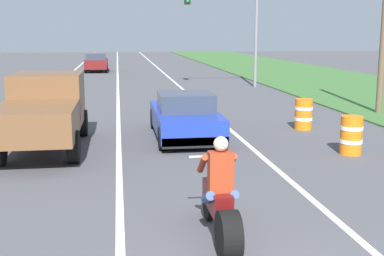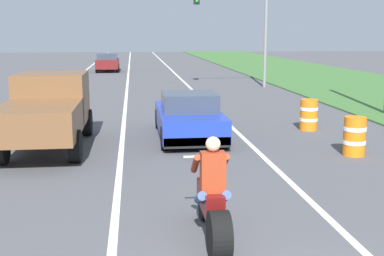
{
  "view_description": "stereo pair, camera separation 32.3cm",
  "coord_description": "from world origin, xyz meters",
  "px_view_note": "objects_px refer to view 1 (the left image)",
  "views": [
    {
      "loc": [
        -1.76,
        -4.64,
        3.1
      ],
      "look_at": [
        -0.15,
        6.37,
        1.0
      ],
      "focal_mm": 47.28,
      "sensor_mm": 36.0,
      "label": 1
    },
    {
      "loc": [
        -1.44,
        -4.68,
        3.1
      ],
      "look_at": [
        -0.15,
        6.37,
        1.0
      ],
      "focal_mm": 47.28,
      "sensor_mm": 36.0,
      "label": 2
    }
  ],
  "objects_px": {
    "sports_car_blue": "(185,117)",
    "construction_barrel_mid": "(303,114)",
    "construction_barrel_nearest": "(351,135)",
    "distant_car_far_ahead": "(96,62)",
    "motorcycle_with_rider": "(220,204)",
    "traffic_light_mast_near": "(233,17)",
    "pickup_truck_left_lane_brown": "(44,109)"
  },
  "relations": [
    {
      "from": "motorcycle_with_rider",
      "to": "sports_car_blue",
      "type": "relative_size",
      "value": 0.51
    },
    {
      "from": "motorcycle_with_rider",
      "to": "traffic_light_mast_near",
      "type": "height_order",
      "value": "traffic_light_mast_near"
    },
    {
      "from": "sports_car_blue",
      "to": "distant_car_far_ahead",
      "type": "distance_m",
      "value": 27.39
    },
    {
      "from": "distant_car_far_ahead",
      "to": "construction_barrel_nearest",
      "type": "bearing_deg",
      "value": -75.65
    },
    {
      "from": "motorcycle_with_rider",
      "to": "distant_car_far_ahead",
      "type": "height_order",
      "value": "motorcycle_with_rider"
    },
    {
      "from": "construction_barrel_nearest",
      "to": "distant_car_far_ahead",
      "type": "distance_m",
      "value": 30.79
    },
    {
      "from": "distant_car_far_ahead",
      "to": "sports_car_blue",
      "type": "bearing_deg",
      "value": -82.32
    },
    {
      "from": "construction_barrel_mid",
      "to": "traffic_light_mast_near",
      "type": "bearing_deg",
      "value": 87.4
    },
    {
      "from": "sports_car_blue",
      "to": "construction_barrel_mid",
      "type": "distance_m",
      "value": 4.06
    },
    {
      "from": "construction_barrel_nearest",
      "to": "distant_car_far_ahead",
      "type": "relative_size",
      "value": 0.25
    },
    {
      "from": "traffic_light_mast_near",
      "to": "distant_car_far_ahead",
      "type": "bearing_deg",
      "value": 121.71
    },
    {
      "from": "pickup_truck_left_lane_brown",
      "to": "distant_car_far_ahead",
      "type": "height_order",
      "value": "pickup_truck_left_lane_brown"
    },
    {
      "from": "traffic_light_mast_near",
      "to": "distant_car_far_ahead",
      "type": "distance_m",
      "value": 16.0
    },
    {
      "from": "motorcycle_with_rider",
      "to": "traffic_light_mast_near",
      "type": "distance_m",
      "value": 22.35
    },
    {
      "from": "sports_car_blue",
      "to": "pickup_truck_left_lane_brown",
      "type": "distance_m",
      "value": 4.08
    },
    {
      "from": "pickup_truck_left_lane_brown",
      "to": "construction_barrel_nearest",
      "type": "relative_size",
      "value": 4.8
    },
    {
      "from": "motorcycle_with_rider",
      "to": "distant_car_far_ahead",
      "type": "bearing_deg",
      "value": 95.2
    },
    {
      "from": "motorcycle_with_rider",
      "to": "pickup_truck_left_lane_brown",
      "type": "distance_m",
      "value": 7.57
    },
    {
      "from": "sports_car_blue",
      "to": "pickup_truck_left_lane_brown",
      "type": "xyz_separation_m",
      "value": [
        -3.93,
        -0.97,
        0.48
      ]
    },
    {
      "from": "sports_car_blue",
      "to": "construction_barrel_nearest",
      "type": "bearing_deg",
      "value": -34.12
    },
    {
      "from": "sports_car_blue",
      "to": "traffic_light_mast_near",
      "type": "height_order",
      "value": "traffic_light_mast_near"
    },
    {
      "from": "construction_barrel_mid",
      "to": "distant_car_far_ahead",
      "type": "distance_m",
      "value": 27.45
    },
    {
      "from": "construction_barrel_nearest",
      "to": "traffic_light_mast_near",
      "type": "bearing_deg",
      "value": 87.89
    },
    {
      "from": "construction_barrel_nearest",
      "to": "construction_barrel_mid",
      "type": "relative_size",
      "value": 1.0
    },
    {
      "from": "distant_car_far_ahead",
      "to": "motorcycle_with_rider",
      "type": "bearing_deg",
      "value": -84.8
    },
    {
      "from": "construction_barrel_mid",
      "to": "motorcycle_with_rider",
      "type": "bearing_deg",
      "value": -117.85
    },
    {
      "from": "distant_car_far_ahead",
      "to": "traffic_light_mast_near",
      "type": "bearing_deg",
      "value": -58.29
    },
    {
      "from": "motorcycle_with_rider",
      "to": "distant_car_far_ahead",
      "type": "distance_m",
      "value": 34.98
    },
    {
      "from": "traffic_light_mast_near",
      "to": "construction_barrel_mid",
      "type": "height_order",
      "value": "traffic_light_mast_near"
    },
    {
      "from": "sports_car_blue",
      "to": "distant_car_far_ahead",
      "type": "height_order",
      "value": "distant_car_far_ahead"
    },
    {
      "from": "sports_car_blue",
      "to": "construction_barrel_mid",
      "type": "relative_size",
      "value": 4.3
    },
    {
      "from": "construction_barrel_nearest",
      "to": "motorcycle_with_rider",
      "type": "bearing_deg",
      "value": -131.74
    }
  ]
}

